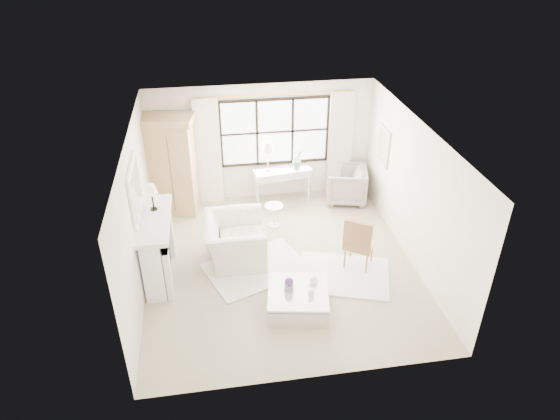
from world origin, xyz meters
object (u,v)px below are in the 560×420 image
at_px(armoire, 171,165).
at_px(console_table, 282,185).
at_px(coffee_table, 298,300).
at_px(club_armchair, 235,240).

distance_m(armoire, console_table, 2.55).
height_order(armoire, console_table, armoire).
height_order(armoire, coffee_table, armoire).
xyz_separation_m(console_table, coffee_table, (-0.33, -3.71, -0.22)).
bearing_deg(console_table, coffee_table, -102.84).
height_order(console_table, coffee_table, console_table).
xyz_separation_m(club_armchair, coffee_table, (0.92, -1.60, -0.24)).
bearing_deg(console_table, club_armchair, -128.45).
bearing_deg(club_armchair, armoire, 32.00).
bearing_deg(armoire, console_table, 13.46).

